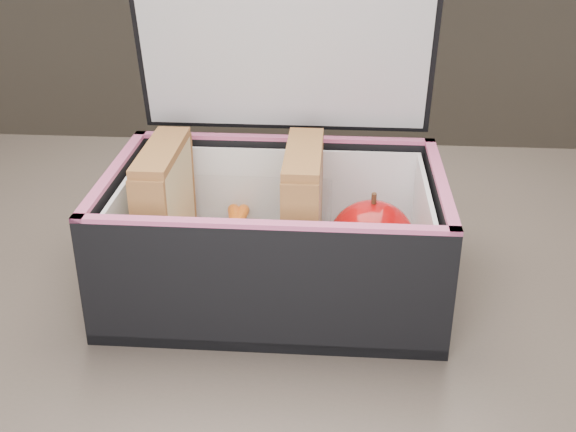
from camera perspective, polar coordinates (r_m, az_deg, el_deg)
name	(u,v)px	position (r m, az deg, el deg)	size (l,w,h in m)	color
kitchen_table	(235,401)	(0.64, -4.20, -14.38)	(1.20, 0.80, 0.75)	brown
lunch_bag	(275,225)	(0.59, -1.01, -0.73)	(0.27, 0.22, 0.27)	black
plastic_tub	(235,239)	(0.60, -4.22, -1.80)	(0.16, 0.11, 0.07)	white
sandwich_left	(166,210)	(0.60, -9.63, 0.48)	(0.03, 0.10, 0.11)	#DDC589
sandwich_right	(303,214)	(0.59, 1.19, 0.19)	(0.03, 0.10, 0.11)	#DDC589
carrot_sticks	(228,251)	(0.62, -4.76, -2.78)	(0.04, 0.14, 0.03)	#E55117
paper_napkin	(365,272)	(0.62, 6.12, -4.45)	(0.08, 0.08, 0.01)	white
red_apple	(372,239)	(0.59, 6.62, -1.85)	(0.08, 0.08, 0.07)	#890509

